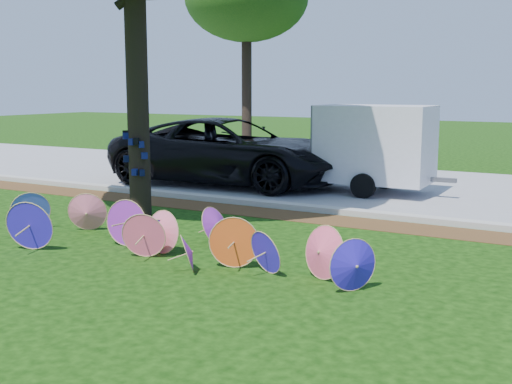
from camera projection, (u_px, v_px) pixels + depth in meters
The scene contains 7 objects.
ground at pixel (159, 270), 9.28m from camera, with size 90.00×90.00×0.00m, color black.
mulch_strip at pixel (294, 216), 13.16m from camera, with size 90.00×1.00×0.01m, color #472D16.
curb at pixel (308, 208), 13.75m from camera, with size 90.00×0.30×0.12m, color #B7B5AD.
street at pixel (372, 185), 17.34m from camera, with size 90.00×8.00×0.01m, color gray.
parasol_pile at pixel (162, 232), 10.09m from camera, with size 7.22×2.36×0.83m.
black_van at pixel (229, 152), 17.38m from camera, with size 2.97×6.45×1.79m, color black.
cargo_trailer at pixel (376, 144), 15.83m from camera, with size 2.69×1.70×2.48m, color silver.
Camera 1 is at (5.62, -7.15, 2.61)m, focal length 45.00 mm.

